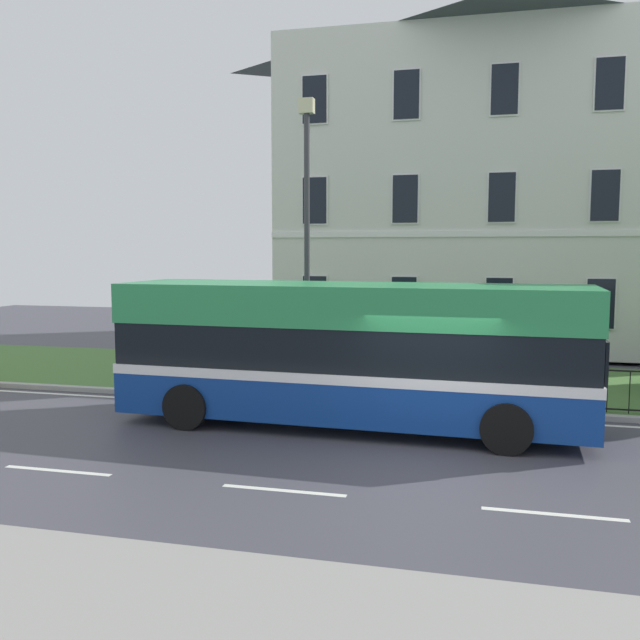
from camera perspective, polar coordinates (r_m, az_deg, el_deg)
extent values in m
cube|color=#413F49|center=(12.34, 8.60, -11.96)|extent=(60.00, 56.00, 0.06)
cube|color=silver|center=(15.84, 9.85, -7.84)|extent=(54.00, 0.14, 0.01)
cube|color=silver|center=(12.71, -20.94, -11.59)|extent=(2.00, 0.12, 0.01)
cube|color=silver|center=(11.01, -3.05, -13.94)|extent=(2.00, 0.12, 0.01)
cube|color=silver|center=(10.63, 18.83, -15.00)|extent=(2.00, 0.12, 0.01)
cube|color=#9E9E99|center=(16.28, 9.97, -7.26)|extent=(57.00, 0.24, 0.12)
cube|color=#487337|center=(19.47, 10.64, -5.10)|extent=(57.00, 6.28, 0.12)
cube|color=gray|center=(7.32, 4.18, -24.82)|extent=(57.00, 3.00, 0.01)
cube|color=silver|center=(28.60, 14.71, 9.60)|extent=(15.76, 10.12, 11.12)
pyramid|color=#3A4148|center=(29.70, 15.05, 21.85)|extent=(16.07, 10.32, 1.51)
cube|color=white|center=(23.45, 14.77, 6.95)|extent=(15.76, 0.06, 0.20)
cube|color=#2D333D|center=(23.57, 14.58, -0.43)|extent=(1.10, 0.06, 2.20)
cube|color=white|center=(24.25, -0.44, 1.79)|extent=(0.94, 0.04, 1.69)
cube|color=black|center=(24.23, -0.45, 1.78)|extent=(0.84, 0.03, 1.59)
cube|color=white|center=(23.67, 6.98, 1.64)|extent=(0.94, 0.04, 1.69)
cube|color=black|center=(23.65, 6.97, 1.64)|extent=(0.84, 0.03, 1.59)
cube|color=white|center=(23.50, 14.63, 1.46)|extent=(0.94, 0.04, 1.69)
cube|color=black|center=(23.48, 14.63, 1.46)|extent=(0.84, 0.03, 1.59)
cube|color=white|center=(23.75, 22.25, 1.26)|extent=(0.94, 0.04, 1.69)
cube|color=black|center=(23.73, 22.26, 1.26)|extent=(0.84, 0.03, 1.59)
cube|color=white|center=(24.24, -0.44, 9.88)|extent=(0.94, 0.04, 1.69)
cube|color=black|center=(24.22, -0.45, 9.89)|extent=(0.84, 0.03, 1.59)
cube|color=white|center=(23.66, 7.08, 9.94)|extent=(0.94, 0.04, 1.69)
cube|color=black|center=(23.64, 7.08, 9.94)|extent=(0.84, 0.03, 1.59)
cube|color=white|center=(23.49, 14.85, 9.82)|extent=(0.94, 0.04, 1.69)
cube|color=black|center=(23.47, 14.85, 9.82)|extent=(0.84, 0.03, 1.59)
cube|color=white|center=(23.74, 22.58, 9.52)|extent=(0.94, 0.04, 1.69)
cube|color=black|center=(23.72, 22.59, 9.52)|extent=(0.84, 0.03, 1.59)
cube|color=white|center=(24.72, -0.45, 17.82)|extent=(0.94, 0.04, 1.69)
cube|color=black|center=(24.70, -0.46, 17.83)|extent=(0.84, 0.03, 1.59)
cube|color=white|center=(24.15, 7.19, 18.06)|extent=(0.94, 0.04, 1.69)
cube|color=black|center=(24.13, 7.19, 18.07)|extent=(0.84, 0.03, 1.59)
cube|color=white|center=(23.98, 15.08, 18.00)|extent=(0.94, 0.04, 1.69)
cube|color=black|center=(23.96, 15.08, 18.01)|extent=(0.84, 0.03, 1.59)
cube|color=white|center=(24.23, 22.91, 17.62)|extent=(0.94, 0.04, 1.69)
cube|color=black|center=(24.21, 22.92, 17.63)|extent=(0.84, 0.03, 1.59)
cube|color=black|center=(16.33, 14.83, -3.71)|extent=(15.56, 0.04, 0.04)
cube|color=black|center=(16.49, 14.75, -6.70)|extent=(15.56, 0.04, 0.04)
cylinder|color=black|center=(18.03, -10.83, -4.26)|extent=(0.02, 0.02, 0.95)
cylinder|color=black|center=(17.85, -9.49, -4.34)|extent=(0.02, 0.02, 0.95)
cylinder|color=black|center=(17.67, -8.13, -4.42)|extent=(0.02, 0.02, 0.95)
cylinder|color=black|center=(17.51, -6.74, -4.49)|extent=(0.02, 0.02, 0.95)
cylinder|color=black|center=(17.35, -5.32, -4.57)|extent=(0.02, 0.02, 0.95)
cylinder|color=black|center=(17.21, -3.87, -4.65)|extent=(0.02, 0.02, 0.95)
cylinder|color=black|center=(17.08, -2.41, -4.72)|extent=(0.02, 0.02, 0.95)
cylinder|color=black|center=(16.96, -0.92, -4.79)|extent=(0.02, 0.02, 0.95)
cylinder|color=black|center=(16.85, 0.59, -4.86)|extent=(0.02, 0.02, 0.95)
cylinder|color=black|center=(16.75, 2.12, -4.93)|extent=(0.02, 0.02, 0.95)
cylinder|color=black|center=(16.66, 3.67, -4.99)|extent=(0.02, 0.02, 0.95)
cylinder|color=black|center=(16.59, 5.23, -5.06)|extent=(0.02, 0.02, 0.95)
cylinder|color=black|center=(16.53, 6.80, -5.11)|extent=(0.02, 0.02, 0.95)
cylinder|color=black|center=(16.48, 8.39, -5.17)|extent=(0.02, 0.02, 0.95)
cylinder|color=black|center=(16.44, 9.98, -5.22)|extent=(0.02, 0.02, 0.95)
cylinder|color=black|center=(16.42, 11.58, -5.27)|extent=(0.02, 0.02, 0.95)
cylinder|color=black|center=(16.41, 13.19, -5.31)|extent=(0.02, 0.02, 0.95)
cylinder|color=black|center=(16.41, 14.79, -5.35)|extent=(0.02, 0.02, 0.95)
cylinder|color=black|center=(16.43, 16.39, -5.38)|extent=(0.02, 0.02, 0.95)
cylinder|color=black|center=(16.46, 17.99, -5.41)|extent=(0.02, 0.02, 0.95)
cylinder|color=black|center=(16.50, 19.58, -5.44)|extent=(0.02, 0.02, 0.95)
cylinder|color=black|center=(16.55, 21.17, -5.46)|extent=(0.02, 0.02, 0.95)
cylinder|color=black|center=(16.61, 22.74, -5.48)|extent=(0.02, 0.02, 0.95)
cylinder|color=black|center=(16.69, 24.30, -5.49)|extent=(0.02, 0.02, 0.95)
cube|color=navy|center=(14.59, 2.48, -5.91)|extent=(9.84, 2.76, 0.99)
cube|color=white|center=(14.51, 2.49, -4.14)|extent=(9.86, 2.78, 0.20)
cube|color=black|center=(14.43, 2.50, -2.15)|extent=(9.76, 2.71, 0.94)
cube|color=#2A8D4E|center=(14.33, 2.52, 1.34)|extent=(9.84, 2.76, 0.83)
cube|color=black|center=(14.15, 22.23, -2.94)|extent=(0.13, 2.05, 0.86)
cube|color=black|center=(14.05, 22.37, 0.64)|extent=(0.12, 1.76, 0.53)
cylinder|color=silver|center=(15.13, 21.72, -6.97)|extent=(0.05, 0.20, 0.20)
cylinder|color=silver|center=(13.62, 22.39, -8.40)|extent=(0.05, 0.20, 0.20)
cylinder|color=black|center=(15.42, 15.32, -6.52)|extent=(0.97, 0.33, 0.96)
cylinder|color=black|center=(13.15, 15.22, -8.67)|extent=(0.97, 0.33, 0.96)
cylinder|color=black|center=(16.73, -7.42, -5.39)|extent=(0.97, 0.33, 0.96)
cylinder|color=black|center=(14.67, -11.05, -7.06)|extent=(0.97, 0.33, 0.96)
cylinder|color=#333338|center=(17.16, -1.09, 5.35)|extent=(0.14, 0.14, 6.91)
cube|color=beige|center=(17.50, -1.11, 17.33)|extent=(0.36, 0.24, 0.36)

